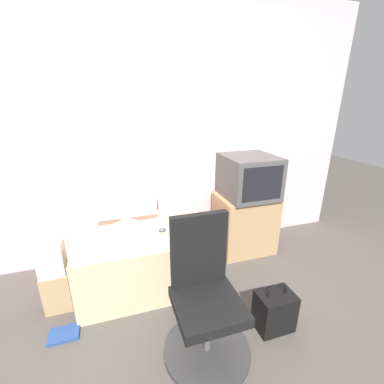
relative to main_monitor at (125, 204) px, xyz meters
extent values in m
plane|color=#4C4742|center=(0.43, -0.93, -0.74)|extent=(12.00, 12.00, 0.00)
cube|color=beige|center=(0.43, 0.40, 0.56)|extent=(4.40, 0.05, 2.60)
cube|color=#CCB289|center=(0.13, -0.12, -0.48)|extent=(1.16, 0.82, 0.52)
cube|color=#A37F56|center=(1.27, 0.09, -0.42)|extent=(0.61, 0.47, 0.64)
cylinder|color=silver|center=(0.00, 0.00, -0.21)|extent=(0.24, 0.24, 0.02)
cylinder|color=silver|center=(0.00, 0.00, -0.16)|extent=(0.09, 0.09, 0.08)
cube|color=silver|center=(0.00, 0.00, 0.05)|extent=(0.57, 0.01, 0.35)
cube|color=silver|center=(0.00, 0.00, 0.05)|extent=(0.54, 0.02, 0.33)
cube|color=white|center=(0.03, -0.21, -0.21)|extent=(0.37, 0.13, 0.01)
ellipsoid|color=#4C4C51|center=(0.29, -0.20, -0.20)|extent=(0.07, 0.04, 0.04)
cube|color=#474747|center=(1.28, 0.10, 0.12)|extent=(0.52, 0.55, 0.44)
cube|color=black|center=(1.28, -0.17, 0.12)|extent=(0.43, 0.01, 0.34)
cylinder|color=#333333|center=(0.41, -1.00, -0.73)|extent=(0.59, 0.59, 0.03)
cylinder|color=#4C4C51|center=(0.41, -1.00, -0.55)|extent=(0.05, 0.05, 0.33)
cube|color=black|center=(0.41, -1.00, -0.35)|extent=(0.42, 0.42, 0.07)
cube|color=black|center=(0.41, -0.82, -0.05)|extent=(0.38, 0.05, 0.52)
cube|color=#A3845B|center=(-0.60, -0.26, -0.58)|extent=(0.21, 0.17, 0.34)
cube|color=beige|center=(-0.60, -0.26, -0.27)|extent=(0.19, 0.16, 0.27)
cube|color=black|center=(0.96, -0.96, -0.59)|extent=(0.27, 0.20, 0.30)
torus|color=black|center=(0.96, -0.96, -0.43)|extent=(0.16, 0.01, 0.16)
cube|color=navy|center=(-0.53, -0.57, -0.73)|extent=(0.21, 0.15, 0.02)
camera|label=1|loc=(-0.07, -2.19, 0.88)|focal=24.00mm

